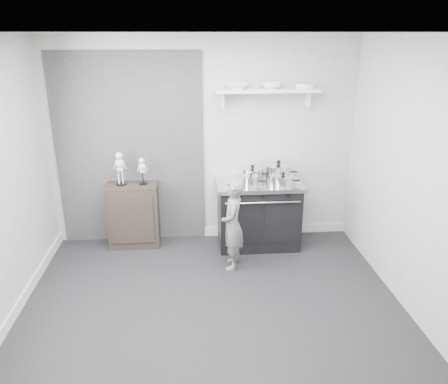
{
  "coord_description": "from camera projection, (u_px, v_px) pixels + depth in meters",
  "views": [
    {
      "loc": [
        -0.19,
        -3.8,
        2.7
      ],
      "look_at": [
        0.2,
        0.95,
        0.95
      ],
      "focal_mm": 35.0,
      "sensor_mm": 36.0,
      "label": 1
    }
  ],
  "objects": [
    {
      "name": "side_cabinet",
      "position": [
        134.0,
        215.0,
        5.79
      ],
      "size": [
        0.65,
        0.38,
        0.85
      ],
      "primitive_type": "cube",
      "color": "black",
      "rests_on": "ground"
    },
    {
      "name": "pot_front_right",
      "position": [
        283.0,
        180.0,
        5.49
      ],
      "size": [
        0.35,
        0.26,
        0.18
      ],
      "color": "silver",
      "rests_on": "stove"
    },
    {
      "name": "pot_front_center",
      "position": [
        251.0,
        181.0,
        5.47
      ],
      "size": [
        0.28,
        0.19,
        0.17
      ],
      "color": "silver",
      "rests_on": "stove"
    },
    {
      "name": "room_shell",
      "position": [
        200.0,
        153.0,
        4.07
      ],
      "size": [
        4.02,
        3.62,
        2.71
      ],
      "color": "#A2A2A0",
      "rests_on": "ground"
    },
    {
      "name": "child",
      "position": [
        233.0,
        225.0,
        5.17
      ],
      "size": [
        0.32,
        0.44,
        1.11
      ],
      "primitive_type": "imported",
      "rotation": [
        0.0,
        0.0,
        -1.72
      ],
      "color": "slate",
      "rests_on": "ground"
    },
    {
      "name": "pot_back_right",
      "position": [
        278.0,
        172.0,
        5.71
      ],
      "size": [
        0.42,
        0.34,
        0.26
      ],
      "color": "silver",
      "rests_on": "stove"
    },
    {
      "name": "skeleton_torso",
      "position": [
        142.0,
        169.0,
        5.58
      ],
      "size": [
        0.11,
        0.07,
        0.4
      ],
      "primitive_type": null,
      "color": "beige",
      "rests_on": "side_cabinet"
    },
    {
      "name": "plate_stack",
      "position": [
        305.0,
        86.0,
        5.45
      ],
      "size": [
        0.23,
        0.23,
        0.06
      ],
      "primitive_type": "cylinder",
      "color": "white",
      "rests_on": "wall_shelf"
    },
    {
      "name": "skeleton_full",
      "position": [
        120.0,
        166.0,
        5.54
      ],
      "size": [
        0.14,
        0.09,
        0.5
      ],
      "primitive_type": null,
      "color": "beige",
      "rests_on": "side_cabinet"
    },
    {
      "name": "bowl_large",
      "position": [
        237.0,
        86.0,
        5.38
      ],
      "size": [
        0.28,
        0.28,
        0.07
      ],
      "primitive_type": "imported",
      "color": "white",
      "rests_on": "wall_shelf"
    },
    {
      "name": "bowl_small",
      "position": [
        272.0,
        86.0,
        5.41
      ],
      "size": [
        0.24,
        0.24,
        0.08
      ],
      "primitive_type": "imported",
      "color": "white",
      "rests_on": "wall_shelf"
    },
    {
      "name": "pot_back_left",
      "position": [
        252.0,
        174.0,
        5.71
      ],
      "size": [
        0.37,
        0.29,
        0.2
      ],
      "color": "silver",
      "rests_on": "stove"
    },
    {
      "name": "wall_shelf",
      "position": [
        267.0,
        91.0,
        5.44
      ],
      "size": [
        1.3,
        0.26,
        0.24
      ],
      "color": "silver",
      "rests_on": "room_shell"
    },
    {
      "name": "ground",
      "position": [
        212.0,
        311.0,
        4.5
      ],
      "size": [
        4.0,
        4.0,
        0.0
      ],
      "primitive_type": "plane",
      "color": "black",
      "rests_on": "ground"
    },
    {
      "name": "stove",
      "position": [
        258.0,
        213.0,
        5.78
      ],
      "size": [
        1.1,
        0.69,
        0.88
      ],
      "color": "black",
      "rests_on": "ground"
    }
  ]
}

